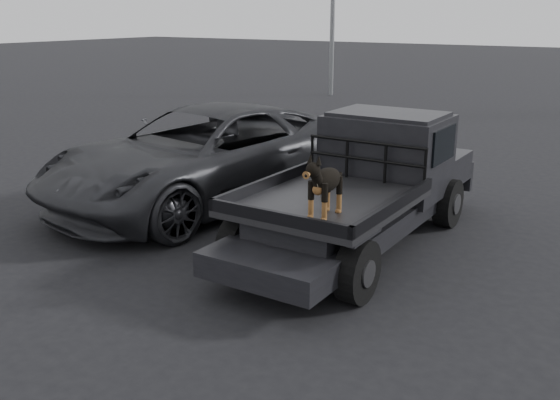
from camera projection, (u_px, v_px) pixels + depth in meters
The scene contains 6 objects.
ground at pixel (313, 276), 7.94m from camera, with size 120.00×120.00×0.00m, color black.
flatbed_ute at pixel (358, 214), 8.92m from camera, with size 2.00×5.40×0.92m, color black, non-canonical shape.
ute_cab at pixel (387, 141), 9.43m from camera, with size 1.72×1.30×0.88m, color black, non-canonical shape.
headache_rack at pixel (366, 161), 8.87m from camera, with size 1.80×0.08×0.55m, color black, non-canonical shape.
dog at pixel (326, 185), 7.28m from camera, with size 0.32×0.60×0.74m, color black, non-canonical shape.
parked_suv at pixel (206, 156), 10.83m from camera, with size 2.78×6.03×1.68m, color #2A2B2F.
Camera 1 is at (3.61, -6.38, 3.23)m, focal length 40.00 mm.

